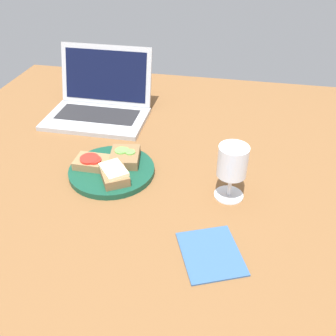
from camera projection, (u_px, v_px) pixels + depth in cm
name	position (u px, v px, depth cm)	size (l,w,h in cm)	color
wooden_table	(150.00, 178.00, 100.12)	(140.00, 140.00, 3.00)	brown
plate	(112.00, 171.00, 99.06)	(22.61, 22.61, 1.58)	#144733
sandwich_with_tomato	(94.00, 162.00, 98.76)	(10.12, 6.50, 2.74)	#937047
sandwich_with_cheese	(114.00, 174.00, 93.98)	(9.94, 10.94, 3.32)	brown
sandwich_with_cucumber	(125.00, 157.00, 100.63)	(9.06, 10.43, 3.03)	brown
wine_glass	(232.00, 164.00, 86.41)	(7.16, 7.16, 14.07)	white
laptop	(100.00, 102.00, 124.58)	(32.33, 26.13, 20.48)	#ADAFB5
napkin	(211.00, 253.00, 76.44)	(11.73, 13.84, 0.40)	#33598C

